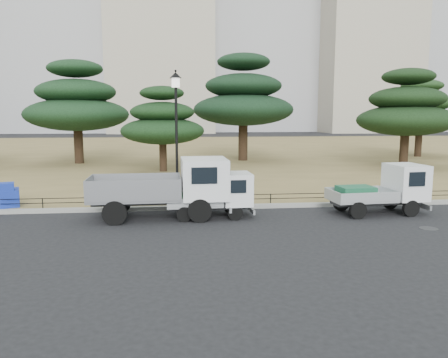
{
  "coord_description": "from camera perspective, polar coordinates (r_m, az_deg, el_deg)",
  "views": [
    {
      "loc": [
        -1.75,
        -14.49,
        3.72
      ],
      "look_at": [
        0.0,
        2.0,
        1.3
      ],
      "focal_mm": 35.0,
      "sensor_mm": 36.0,
      "label": 1
    }
  ],
  "objects": [
    {
      "name": "truck_kei_front",
      "position": [
        16.03,
        -1.01,
        -2.15
      ],
      "size": [
        3.12,
        1.42,
        1.63
      ],
      "rotation": [
        0.0,
        0.0,
        0.03
      ],
      "color": "black",
      "rests_on": "ground"
    },
    {
      "name": "tower_center_left",
      "position": [
        102.35,
        -8.29,
        21.65
      ],
      "size": [
        22.0,
        20.0,
        55.0
      ],
      "primitive_type": "cube",
      "color": "#AAA08C",
      "rests_on": "ground"
    },
    {
      "name": "manhole",
      "position": [
        16.08,
        25.17,
        -5.86
      ],
      "size": [
        0.6,
        0.6,
        0.01
      ],
      "primitive_type": "cylinder",
      "color": "#2D2D30",
      "rests_on": "ground"
    },
    {
      "name": "pine_center_left",
      "position": [
        28.24,
        -8.05,
        7.32
      ],
      "size": [
        5.33,
        5.33,
        5.42
      ],
      "color": "black",
      "rests_on": "lawn"
    },
    {
      "name": "pine_center_right",
      "position": [
        35.0,
        2.53,
        10.39
      ],
      "size": [
        7.89,
        7.89,
        8.37
      ],
      "color": "black",
      "rests_on": "lawn"
    },
    {
      "name": "curb",
      "position": [
        17.56,
        -0.21,
        -3.66
      ],
      "size": [
        120.0,
        0.25,
        0.16
      ],
      "primitive_type": "cube",
      "color": "gray",
      "rests_on": "ground"
    },
    {
      "name": "pine_east_far",
      "position": [
        41.87,
        24.26,
        7.94
      ],
      "size": [
        6.62,
        6.62,
        6.65
      ],
      "color": "black",
      "rests_on": "lawn"
    },
    {
      "name": "street_lamp",
      "position": [
        17.39,
        -6.26,
        8.15
      ],
      "size": [
        0.47,
        0.47,
        5.23
      ],
      "color": "black",
      "rests_on": "lawn"
    },
    {
      "name": "tarp_pile",
      "position": [
        19.31,
        -27.26,
        -2.12
      ],
      "size": [
        1.71,
        1.47,
        0.97
      ],
      "rotation": [
        0.0,
        0.0,
        0.32
      ],
      "color": "#1732B4",
      "rests_on": "lawn"
    },
    {
      "name": "ground",
      "position": [
        15.06,
        0.81,
        -6.0
      ],
      "size": [
        220.0,
        220.0,
        0.0
      ],
      "primitive_type": "plane",
      "color": "black"
    },
    {
      "name": "pine_east_near",
      "position": [
        33.02,
        22.72,
        8.25
      ],
      "size": [
        6.7,
        6.7,
        6.77
      ],
      "color": "black",
      "rests_on": "lawn"
    },
    {
      "name": "tower_east",
      "position": [
        107.07,
        18.02,
        18.83
      ],
      "size": [
        20.0,
        18.0,
        48.0
      ],
      "primitive_type": "cube",
      "color": "#AAA08C",
      "rests_on": "ground"
    },
    {
      "name": "lawn",
      "position": [
        45.27,
        -3.82,
        3.67
      ],
      "size": [
        120.0,
        56.0,
        0.15
      ],
      "primitive_type": "cube",
      "color": "olive",
      "rests_on": "ground"
    },
    {
      "name": "pipe_fence",
      "position": [
        17.64,
        -0.26,
        -2.42
      ],
      "size": [
        38.0,
        0.04,
        0.4
      ],
      "color": "black",
      "rests_on": "lawn"
    },
    {
      "name": "truck_kei_rear",
      "position": [
        17.69,
        20.18,
        -1.27
      ],
      "size": [
        3.67,
        1.78,
        1.87
      ],
      "rotation": [
        0.0,
        0.0,
        0.07
      ],
      "color": "black",
      "rests_on": "ground"
    },
    {
      "name": "truck_large",
      "position": [
        16.03,
        -7.32,
        -0.81
      ],
      "size": [
        5.01,
        2.13,
        2.16
      ],
      "rotation": [
        0.0,
        0.0,
        0.03
      ],
      "color": "black",
      "rests_on": "ground"
    },
    {
      "name": "pine_west_near",
      "position": [
        34.55,
        -18.68,
        9.23
      ],
      "size": [
        7.61,
        7.61,
        7.61
      ],
      "color": "black",
      "rests_on": "lawn"
    }
  ]
}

